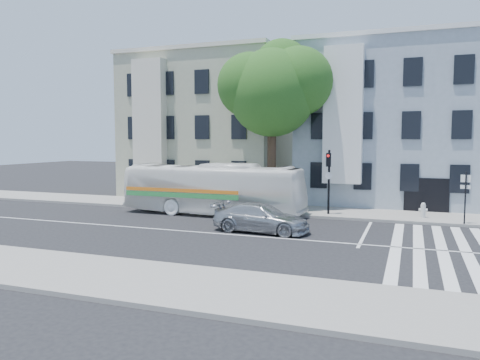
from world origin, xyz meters
The scene contains 12 objects.
ground centered at (0.00, 0.00, 0.00)m, with size 120.00×120.00×0.00m, color black.
sidewalk_far centered at (0.00, 8.00, 0.07)m, with size 80.00×4.00×0.15m, color gray.
sidewalk_near centered at (0.00, -8.00, 0.07)m, with size 80.00×4.00×0.15m, color gray.
building_left centered at (-7.00, 15.00, 5.50)m, with size 12.00×10.00×11.00m, color #9B9E85.
building_right centered at (7.00, 15.00, 5.50)m, with size 12.00×10.00×11.00m, color #84949E.
street_tree centered at (0.06, 8.74, 7.83)m, with size 7.30×5.90×11.10m.
bus centered at (-2.72, 5.20, 1.56)m, with size 11.17×2.61×3.11m, color white.
sedan centered at (1.64, 1.15, 0.70)m, with size 4.81×1.96×1.40m, color #ADB0B4.
hedge centered at (-1.86, 6.80, 0.50)m, with size 8.50×0.84×0.70m, color #23541B, non-canonical shape.
traffic_signal centered at (3.96, 6.85, 2.53)m, with size 0.39×0.52×3.92m.
fire_hydrant centered at (9.19, 7.55, 0.58)m, with size 0.47×0.27×0.84m.
far_sign_pole centered at (11.17, 6.14, 1.87)m, with size 0.50×0.20×2.75m.
Camera 1 is at (8.55, -20.51, 4.55)m, focal length 35.00 mm.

